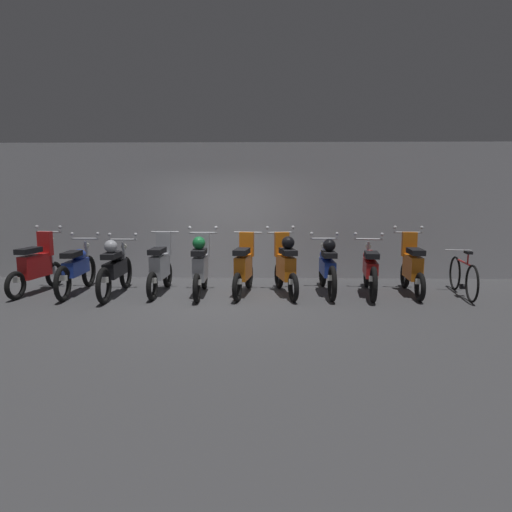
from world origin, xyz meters
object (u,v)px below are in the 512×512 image
(motorbike_slot_1, at_px, (77,268))
(bicycle, at_px, (463,277))
(motorbike_slot_9, at_px, (412,267))
(motorbike_slot_0, at_px, (37,266))
(motorbike_slot_2, at_px, (115,268))
(motorbike_slot_4, at_px, (201,266))
(motorbike_slot_3, at_px, (160,266))
(motorbike_slot_5, at_px, (244,267))
(motorbike_slot_6, at_px, (285,265))
(motorbike_slot_8, at_px, (370,269))
(motorbike_slot_7, at_px, (327,266))

(motorbike_slot_1, xyz_separation_m, bicycle, (7.41, -0.05, -0.13))
(motorbike_slot_9, bearing_deg, motorbike_slot_0, -179.68)
(motorbike_slot_2, height_order, motorbike_slot_4, motorbike_slot_4)
(motorbike_slot_3, xyz_separation_m, motorbike_slot_4, (0.81, -0.16, 0.04))
(motorbike_slot_5, bearing_deg, motorbike_slot_2, -176.36)
(motorbike_slot_6, bearing_deg, motorbike_slot_9, 2.28)
(motorbike_slot_8, distance_m, motorbike_slot_9, 0.81)
(motorbike_slot_6, height_order, motorbike_slot_9, same)
(motorbike_slot_0, xyz_separation_m, motorbike_slot_3, (2.42, 0.01, -0.00))
(motorbike_slot_6, bearing_deg, motorbike_slot_1, 179.69)
(motorbike_slot_5, bearing_deg, motorbike_slot_4, -172.79)
(motorbike_slot_1, relative_size, bicycle, 1.13)
(motorbike_slot_3, relative_size, motorbike_slot_8, 0.86)
(motorbike_slot_1, bearing_deg, motorbike_slot_5, -0.15)
(motorbike_slot_0, relative_size, motorbike_slot_8, 0.86)
(motorbike_slot_1, height_order, motorbike_slot_6, motorbike_slot_6)
(motorbike_slot_7, bearing_deg, bicycle, -3.54)
(motorbike_slot_9, bearing_deg, motorbike_slot_8, -178.01)
(motorbike_slot_4, relative_size, motorbike_slot_7, 0.86)
(motorbike_slot_5, height_order, motorbike_slot_7, motorbike_slot_5)
(motorbike_slot_0, distance_m, motorbike_slot_5, 4.05)
(motorbike_slot_4, xyz_separation_m, motorbike_slot_6, (1.62, 0.09, 0.00))
(motorbike_slot_4, bearing_deg, motorbike_slot_1, 177.36)
(motorbike_slot_9, bearing_deg, motorbike_slot_2, -177.59)
(motorbike_slot_8, bearing_deg, motorbike_slot_5, -178.69)
(motorbike_slot_8, bearing_deg, motorbike_slot_9, 1.99)
(motorbike_slot_5, bearing_deg, motorbike_slot_8, 1.31)
(motorbike_slot_1, relative_size, motorbike_slot_3, 1.16)
(motorbike_slot_5, bearing_deg, motorbike_slot_0, 179.40)
(motorbike_slot_2, xyz_separation_m, motorbike_slot_7, (4.05, 0.27, 0.00))
(motorbike_slot_2, relative_size, motorbike_slot_5, 1.16)
(motorbike_slot_1, height_order, motorbike_slot_4, motorbike_slot_4)
(motorbike_slot_5, xyz_separation_m, motorbike_slot_7, (1.61, 0.11, 0.00))
(motorbike_slot_4, xyz_separation_m, motorbike_slot_5, (0.82, 0.10, -0.04))
(motorbike_slot_0, distance_m, motorbike_slot_3, 2.42)
(bicycle, bearing_deg, motorbike_slot_4, -179.32)
(motorbike_slot_2, xyz_separation_m, bicycle, (6.60, 0.11, -0.17))
(motorbike_slot_0, height_order, bicycle, motorbike_slot_0)
(motorbike_slot_2, distance_m, motorbike_slot_8, 4.87)
(motorbike_slot_9, bearing_deg, bicycle, -7.86)
(motorbike_slot_8, bearing_deg, motorbike_slot_6, -177.58)
(bicycle, bearing_deg, motorbike_slot_5, 179.39)
(motorbike_slot_4, distance_m, motorbike_slot_8, 3.25)
(motorbike_slot_1, xyz_separation_m, motorbike_slot_6, (4.05, -0.02, 0.08))
(motorbike_slot_2, bearing_deg, bicycle, 0.96)
(motorbike_slot_7, distance_m, motorbike_slot_9, 1.62)
(motorbike_slot_5, height_order, motorbike_slot_6, motorbike_slot_6)
(motorbike_slot_8, bearing_deg, motorbike_slot_0, -179.89)
(motorbike_slot_6, distance_m, motorbike_slot_7, 0.83)
(motorbike_slot_2, xyz_separation_m, motorbike_slot_4, (1.62, 0.05, 0.04))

